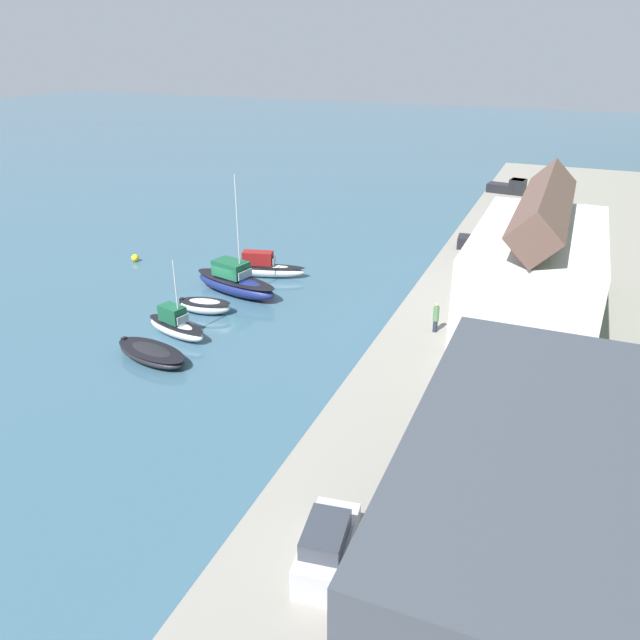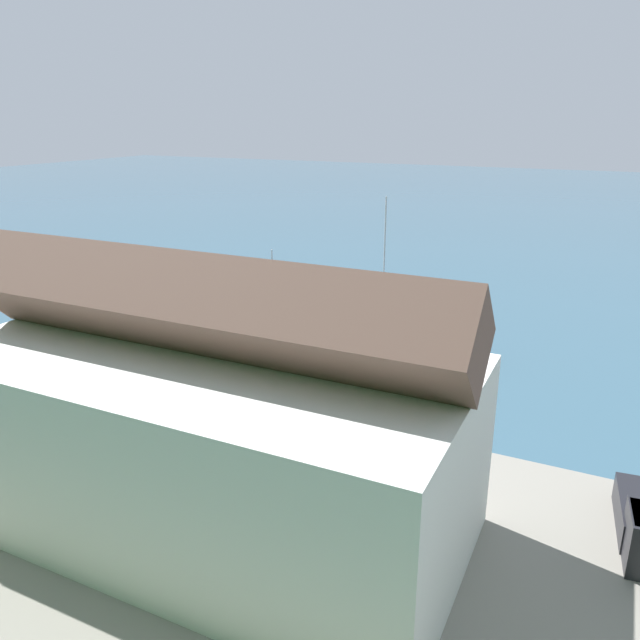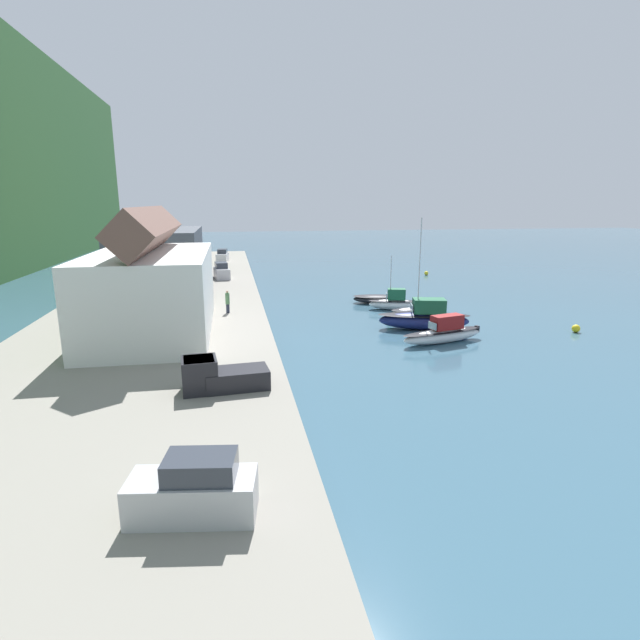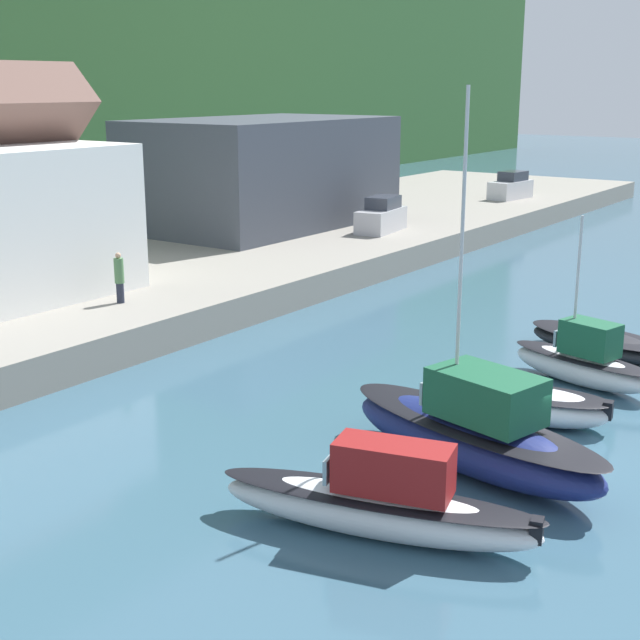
% 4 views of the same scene
% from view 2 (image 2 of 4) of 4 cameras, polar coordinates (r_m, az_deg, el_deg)
% --- Properties ---
extents(ground_plane, '(320.00, 320.00, 0.00)m').
position_cam_2_polar(ground_plane, '(45.55, 4.96, -1.49)').
color(ground_plane, '#385B70').
extents(quay_promenade, '(126.96, 20.18, 1.44)m').
position_cam_2_polar(quay_promenade, '(25.56, -17.27, -17.56)').
color(quay_promenade, gray).
rests_on(quay_promenade, ground_plane).
extents(harbor_clubhouse, '(17.97, 8.79, 9.88)m').
position_cam_2_polar(harbor_clubhouse, '(21.91, -10.33, -9.83)').
color(harbor_clubhouse, white).
rests_on(harbor_clubhouse, quay_promenade).
extents(moored_boat_0, '(3.48, 8.08, 2.36)m').
position_cam_2_polar(moored_boat_0, '(42.69, 11.98, -1.99)').
color(moored_boat_0, white).
rests_on(moored_boat_0, ground_plane).
extents(moored_boat_1, '(4.44, 8.88, 10.32)m').
position_cam_2_polar(moored_boat_1, '(43.98, 6.19, -0.75)').
color(moored_boat_1, navy).
rests_on(moored_boat_1, ground_plane).
extents(moored_boat_2, '(2.51, 4.51, 1.12)m').
position_cam_2_polar(moored_boat_2, '(45.93, 1.11, -0.45)').
color(moored_boat_2, silver).
rests_on(moored_boat_2, ground_plane).
extents(moored_boat_3, '(2.96, 5.78, 5.98)m').
position_cam_2_polar(moored_boat_3, '(47.55, -3.89, 0.49)').
color(moored_boat_3, white).
rests_on(moored_boat_3, ground_plane).
extents(moored_boat_4, '(3.76, 6.44, 0.95)m').
position_cam_2_polar(moored_boat_4, '(49.09, -8.14, 0.50)').
color(moored_boat_4, black).
rests_on(moored_boat_4, ground_plane).
extents(person_on_quay, '(0.40, 0.40, 2.14)m').
position_cam_2_polar(person_on_quay, '(30.35, -12.67, -7.15)').
color(person_on_quay, '#232838').
rests_on(person_on_quay, quay_promenade).
extents(mooring_buoy_0, '(0.66, 0.66, 0.66)m').
position_cam_2_polar(mooring_buoy_0, '(72.46, -15.57, 5.64)').
color(mooring_buoy_0, yellow).
rests_on(mooring_buoy_0, ground_plane).
extents(mooring_buoy_1, '(0.73, 0.73, 0.73)m').
position_cam_2_polar(mooring_buoy_1, '(55.52, 14.35, 2.03)').
color(mooring_buoy_1, yellow).
rests_on(mooring_buoy_1, ground_plane).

